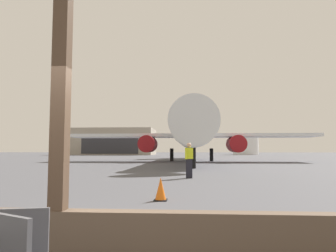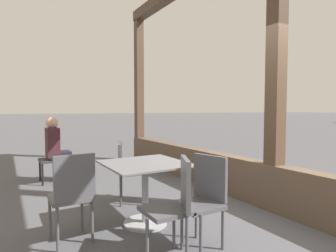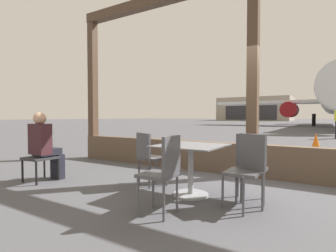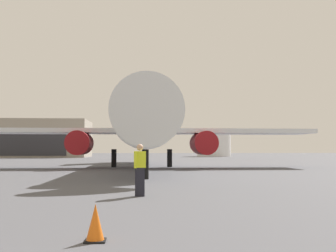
{
  "view_description": "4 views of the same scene",
  "coord_description": "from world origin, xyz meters",
  "px_view_note": "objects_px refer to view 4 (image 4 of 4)",
  "views": [
    {
      "loc": [
        1.69,
        -3.9,
        1.41
      ],
      "look_at": [
        0.07,
        20.31,
        3.29
      ],
      "focal_mm": 32.51,
      "sensor_mm": 36.0,
      "label": 1
    },
    {
      "loc": [
        2.49,
        -3.17,
        1.37
      ],
      "look_at": [
        -1.15,
        -1.01,
        1.13
      ],
      "focal_mm": 29.54,
      "sensor_mm": 36.0,
      "label": 2
    },
    {
      "loc": [
        1.25,
        -5.15,
        1.16
      ],
      "look_at": [
        -1.17,
        -1.23,
        1.0
      ],
      "focal_mm": 27.87,
      "sensor_mm": 36.0,
      "label": 3
    },
    {
      "loc": [
        1.62,
        -2.57,
        1.58
      ],
      "look_at": [
        3.19,
        18.18,
        2.73
      ],
      "focal_mm": 44.05,
      "sensor_mm": 36.0,
      "label": 4
    }
  ],
  "objects_px": {
    "airplane": "(142,128)",
    "ground_crew_worker": "(140,169)",
    "fuel_storage_tank": "(214,144)",
    "distant_hangar": "(34,139)",
    "traffic_cone": "(95,224)"
  },
  "relations": [
    {
      "from": "traffic_cone",
      "to": "distant_hangar",
      "type": "distance_m",
      "value": 76.23
    },
    {
      "from": "distant_hangar",
      "to": "airplane",
      "type": "bearing_deg",
      "value": -66.52
    },
    {
      "from": "airplane",
      "to": "traffic_cone",
      "type": "relative_size",
      "value": 51.98
    },
    {
      "from": "airplane",
      "to": "ground_crew_worker",
      "type": "xyz_separation_m",
      "value": [
        -0.34,
        -20.47,
        -2.42
      ]
    },
    {
      "from": "ground_crew_worker",
      "to": "fuel_storage_tank",
      "type": "bearing_deg",
      "value": 77.38
    },
    {
      "from": "ground_crew_worker",
      "to": "distant_hangar",
      "type": "distance_m",
      "value": 70.0
    },
    {
      "from": "fuel_storage_tank",
      "to": "distant_hangar",
      "type": "bearing_deg",
      "value": -174.31
    },
    {
      "from": "distant_hangar",
      "to": "fuel_storage_tank",
      "type": "bearing_deg",
      "value": 5.69
    },
    {
      "from": "ground_crew_worker",
      "to": "fuel_storage_tank",
      "type": "xyz_separation_m",
      "value": [
        15.81,
        70.62,
        1.58
      ]
    },
    {
      "from": "traffic_cone",
      "to": "ground_crew_worker",
      "type": "bearing_deg",
      "value": 83.11
    },
    {
      "from": "airplane",
      "to": "distant_hangar",
      "type": "relative_size",
      "value": 1.59
    },
    {
      "from": "ground_crew_worker",
      "to": "traffic_cone",
      "type": "height_order",
      "value": "ground_crew_worker"
    },
    {
      "from": "fuel_storage_tank",
      "to": "traffic_cone",
      "type": "bearing_deg",
      "value": -102.14
    },
    {
      "from": "airplane",
      "to": "fuel_storage_tank",
      "type": "distance_m",
      "value": 52.49
    },
    {
      "from": "fuel_storage_tank",
      "to": "ground_crew_worker",
      "type": "bearing_deg",
      "value": -102.62
    }
  ]
}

